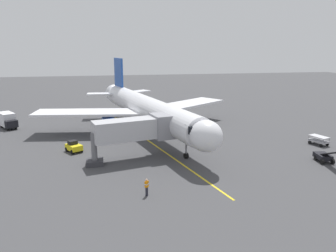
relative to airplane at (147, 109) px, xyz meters
The scene contains 9 objects.
ground_plane 4.38m from the airplane, behind, with size 220.00×220.00×0.00m, color #424244.
apron_lead_in_line 7.44m from the airplane, 90.61° to the left, with size 0.24×40.00×0.01m, color yellow.
airplane is the anchor object (origin of this frame).
jet_bridge 12.50m from the airplane, 78.34° to the left, with size 11.48×5.29×5.40m.
ground_crew_marshaller 23.57m from the airplane, 82.73° to the left, with size 0.45×0.47×1.71m.
tug_near_nose 13.86m from the airplane, 36.15° to the left, with size 2.49×2.75×1.50m.
baggage_cart_portside 26.13m from the airplane, 154.53° to the left, with size 2.21×2.91×1.27m.
box_truck_starboard_side 24.61m from the airplane, 18.94° to the right, with size 4.10×4.93×2.62m.
belt_loader_rear_apron 26.66m from the airplane, 137.69° to the left, with size 1.82×4.69×2.32m.
Camera 1 is at (8.22, 52.20, 13.90)m, focal length 35.72 mm.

